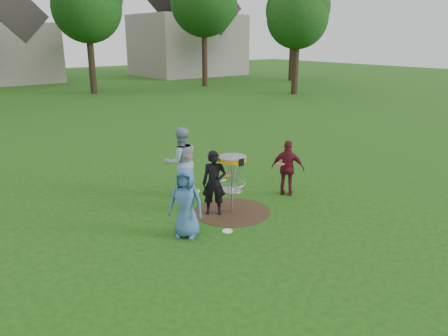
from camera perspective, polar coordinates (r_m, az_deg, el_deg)
ground at (r=10.28m, az=1.04°, el=-5.72°), size 100.00×100.00×0.00m
dirt_patch at (r=10.28m, az=1.04°, el=-5.70°), size 1.80×1.80×0.01m
player_blue at (r=8.85m, az=-5.00°, el=-4.53°), size 0.81×0.85×1.46m
player_black at (r=9.90m, az=-1.30°, el=-1.99°), size 0.65×0.62×1.50m
player_grey at (r=11.07m, az=-5.63°, el=0.78°), size 1.01×0.87×1.79m
player_maroon at (r=11.24m, az=8.33°, el=-0.01°), size 0.77×0.89×1.44m
disc_on_grass at (r=9.29m, az=0.43°, el=-8.23°), size 0.22×0.22×0.02m
disc_golf_basket at (r=9.93m, az=1.07°, el=-0.29°), size 0.66×0.67×1.38m
held_discs at (r=10.14m, az=-0.03°, el=-0.34°), size 3.06×1.94×0.24m
house_row at (r=41.84m, az=-24.07°, el=15.77°), size 44.50×10.65×11.62m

